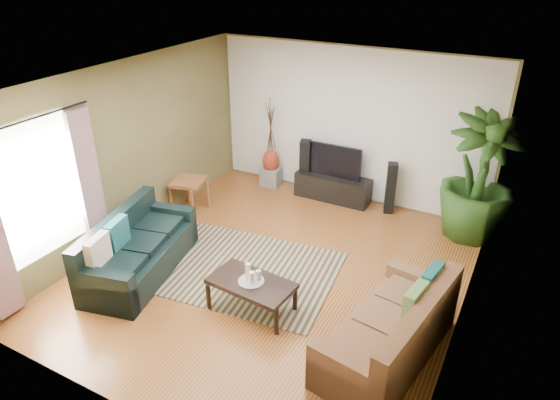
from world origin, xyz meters
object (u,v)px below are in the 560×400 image
Objects in this scene: speaker_left at (305,167)px; sofa_right at (389,324)px; sofa_left at (139,246)px; coffee_table at (252,295)px; tv_stand at (333,188)px; pedestal at (271,177)px; television at (334,161)px; side_table at (189,195)px; potted_plant at (479,178)px; vase at (271,161)px; speaker_right at (391,188)px.

sofa_right is at bearing -67.20° from speaker_left.
sofa_left is 1.80m from coffee_table.
speaker_left is at bearing -28.03° from sofa_left.
tv_stand is 0.63m from speaker_left.
sofa_left is at bearing -113.85° from tv_stand.
coffee_table is 3.70m from pedestal.
television is (1.48, 3.37, 0.32)m from sofa_left.
side_table reaches higher than coffee_table.
pedestal is (-3.68, 0.14, -0.83)m from potted_plant.
pedestal is at bearing 179.88° from tv_stand.
vase reaches higher than side_table.
sofa_right is at bearing -44.87° from vase.
sofa_right reaches higher than coffee_table.
speaker_right is 2.07× the size of vase.
television is 2.60m from side_table.
speaker_left reaches higher than pedestal.
vase is (-3.68, 0.14, -0.50)m from potted_plant.
sofa_left is 1.92m from side_table.
tv_stand is 1.28m from pedestal.
television is 2.42m from potted_plant.
pedestal is (-1.28, 0.00, -0.06)m from tv_stand.
sofa_left is 3.49× the size of side_table.
potted_plant is at bearing -3.40° from tv_stand.
speaker_left is at bearing 160.74° from speaker_right.
vase is (-1.58, 3.35, 0.28)m from coffee_table.
sofa_right is 4.40× the size of vase.
potted_plant is at bearing -2.14° from vase.
side_table is at bearing -172.74° from speaker_right.
sofa_right is at bearing -96.57° from potted_plant.
sofa_left reaches higher than tv_stand.
speaker_right is at bearing 82.34° from coffee_table.
pedestal is (0.21, 3.37, -0.25)m from sofa_left.
sofa_left is 1.44× the size of tv_stand.
tv_stand is 0.68× the size of potted_plant.
television reaches higher than pedestal.
sofa_left is 4.47× the size of vase.
speaker_left is (-0.56, 0.00, 0.29)m from tv_stand.
potted_plant is (2.40, -0.14, 0.77)m from tv_stand.
side_table is (-0.76, -1.54, 0.11)m from pedestal.
coffee_table is (-1.73, -0.05, -0.21)m from sofa_right.
side_table is at bearing -104.04° from sofa_right.
speaker_right reaches higher than tv_stand.
coffee_table reaches higher than pedestal.
tv_stand is at bearing 37.09° from side_table.
sofa_left is 1.91× the size of speaker_left.
sofa_left is 5.09m from potted_plant.
tv_stand reaches higher than coffee_table.
vase is (-0.71, 0.00, -0.01)m from speaker_left.
side_table is at bearing 4.08° from sofa_left.
tv_stand is at bearing 160.74° from speaker_right.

